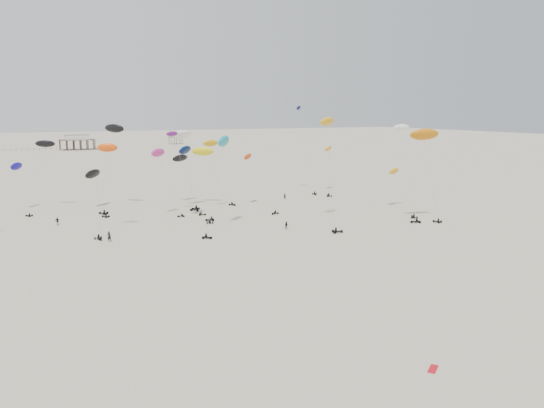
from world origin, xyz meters
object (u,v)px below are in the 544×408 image
rig_4 (12,173)px  rig_9 (161,162)px  spectator_0 (109,242)px  rig_0 (105,175)px  pavilion_main (77,143)px  pavilion_small (175,139)px

rig_4 → rig_9: rig_9 is taller
rig_9 → spectator_0: (-14.88, -19.44, -12.63)m
rig_0 → spectator_0: bearing=73.0°
rig_0 → rig_9: (14.12, 12.37, 0.96)m
rig_9 → spectator_0: 27.54m
pavilion_main → spectator_0: (-17.62, -249.59, -4.22)m
pavilion_small → rig_4: (-103.71, -237.52, 5.60)m
pavilion_main → rig_0: (-16.85, -242.52, 7.44)m
pavilion_small → spectator_0: 293.02m
rig_9 → pavilion_main: bearing=0.1°
spectator_0 → rig_4: bearing=-43.9°
pavilion_small → rig_9: (-72.74, -260.15, 9.14)m
pavilion_main → rig_9: rig_9 is taller
pavilion_small → rig_4: rig_4 is taller
spectator_0 → pavilion_main: bearing=-68.9°
pavilion_small → rig_9: rig_9 is taller
rig_4 → rig_9: 38.52m
rig_0 → spectator_0: size_ratio=7.82×
rig_4 → spectator_0: rig_4 is taller
pavilion_small → rig_0: (-86.85, -272.52, 8.18)m
pavilion_main → rig_0: 243.22m
pavilion_main → rig_9: 230.32m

